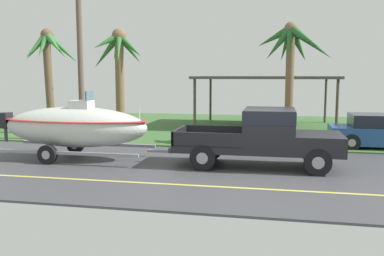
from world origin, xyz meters
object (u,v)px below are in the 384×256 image
at_px(pickup_truck_towing, 268,135).
at_px(palm_tree_near_left, 48,55).
at_px(utility_pole, 80,50).
at_px(boat_on_trailer, 75,127).
at_px(carport_awning, 266,78).
at_px(palm_tree_near_right, 119,59).
at_px(palm_tree_mid, 292,52).

relative_size(pickup_truck_towing, palm_tree_near_left, 1.05).
relative_size(palm_tree_near_left, utility_pole, 0.67).
height_order(pickup_truck_towing, boat_on_trailer, boat_on_trailer).
bearing_deg(carport_awning, pickup_truck_towing, -87.69).
bearing_deg(utility_pole, palm_tree_near_left, 146.01).
bearing_deg(boat_on_trailer, palm_tree_near_left, 126.57).
bearing_deg(palm_tree_near_right, palm_tree_near_left, -161.15).
bearing_deg(boat_on_trailer, palm_tree_near_right, 97.63).
bearing_deg(utility_pole, boat_on_trailer, -67.50).
xyz_separation_m(boat_on_trailer, palm_tree_mid, (7.46, 4.35, 2.73)).
height_order(palm_tree_mid, utility_pole, utility_pole).
distance_m(pickup_truck_towing, palm_tree_near_right, 10.39).
bearing_deg(palm_tree_near_left, carport_awning, 25.77).
distance_m(palm_tree_near_left, utility_pole, 3.02).
bearing_deg(utility_pole, palm_tree_mid, 3.35).
relative_size(carport_awning, palm_tree_mid, 1.48).
bearing_deg(palm_tree_mid, boat_on_trailer, -149.78).
xyz_separation_m(carport_awning, palm_tree_near_left, (-10.33, -4.99, 1.16)).
bearing_deg(utility_pole, palm_tree_near_right, 75.92).
bearing_deg(pickup_truck_towing, palm_tree_near_left, 152.91).
xyz_separation_m(pickup_truck_towing, carport_awning, (-0.42, 10.49, 1.71)).
distance_m(carport_awning, palm_tree_near_left, 11.53).
height_order(carport_awning, utility_pole, utility_pole).
height_order(palm_tree_near_left, palm_tree_mid, palm_tree_near_left).
height_order(pickup_truck_towing, palm_tree_mid, palm_tree_mid).
relative_size(pickup_truck_towing, palm_tree_mid, 1.07).
bearing_deg(utility_pole, pickup_truck_towing, -24.81).
bearing_deg(boat_on_trailer, palm_tree_mid, 30.22).
xyz_separation_m(palm_tree_near_left, utility_pole, (2.50, -1.69, 0.13)).
bearing_deg(palm_tree_near_right, palm_tree_mid, -15.08).
distance_m(boat_on_trailer, carport_awning, 12.32).
xyz_separation_m(pickup_truck_towing, palm_tree_mid, (0.79, 4.35, 2.84)).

